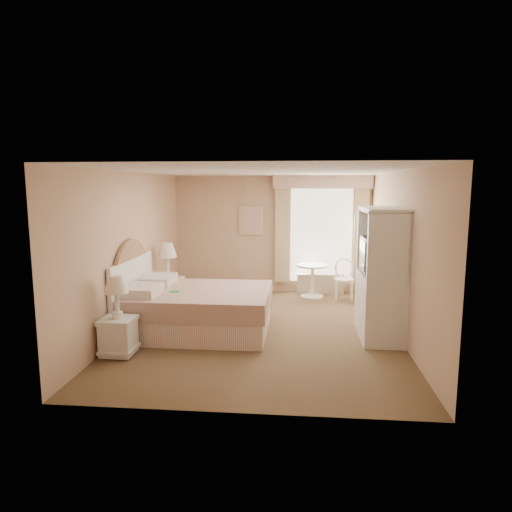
# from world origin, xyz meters

# --- Properties ---
(room) EXTENTS (4.21, 5.51, 2.51)m
(room) POSITION_xyz_m (0.00, 0.00, 1.25)
(room) COLOR brown
(room) RESTS_ON ground
(window) EXTENTS (2.05, 0.22, 2.51)m
(window) POSITION_xyz_m (1.05, 2.65, 1.34)
(window) COLOR white
(window) RESTS_ON room
(framed_art) EXTENTS (0.52, 0.04, 0.62)m
(framed_art) POSITION_xyz_m (-0.45, 2.71, 1.55)
(framed_art) COLOR #DABA86
(framed_art) RESTS_ON room
(bed) EXTENTS (2.25, 1.77, 1.57)m
(bed) POSITION_xyz_m (-1.11, -0.17, 0.38)
(bed) COLOR tan
(bed) RESTS_ON room
(nightstand_near) EXTENTS (0.45, 0.45, 1.08)m
(nightstand_near) POSITION_xyz_m (-1.84, -1.31, 0.41)
(nightstand_near) COLOR white
(nightstand_near) RESTS_ON room
(nightstand_far) EXTENTS (0.51, 0.51, 1.23)m
(nightstand_far) POSITION_xyz_m (-1.84, 1.09, 0.46)
(nightstand_far) COLOR white
(nightstand_far) RESTS_ON room
(round_table) EXTENTS (0.64, 0.64, 0.68)m
(round_table) POSITION_xyz_m (0.87, 2.28, 0.45)
(round_table) COLOR white
(round_table) RESTS_ON room
(cafe_chair) EXTENTS (0.41, 0.41, 0.82)m
(cafe_chair) POSITION_xyz_m (1.50, 2.17, 0.48)
(cafe_chair) COLOR white
(cafe_chair) RESTS_ON room
(armoire) EXTENTS (0.59, 1.18, 1.97)m
(armoire) POSITION_xyz_m (1.81, -0.18, 0.81)
(armoire) COLOR white
(armoire) RESTS_ON room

